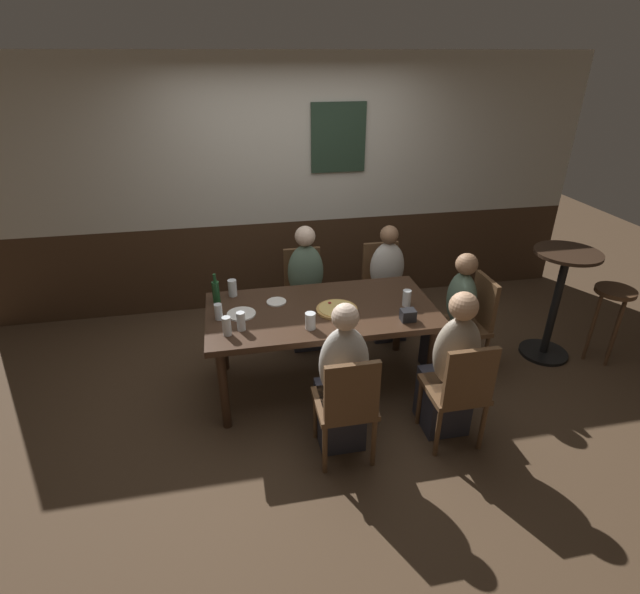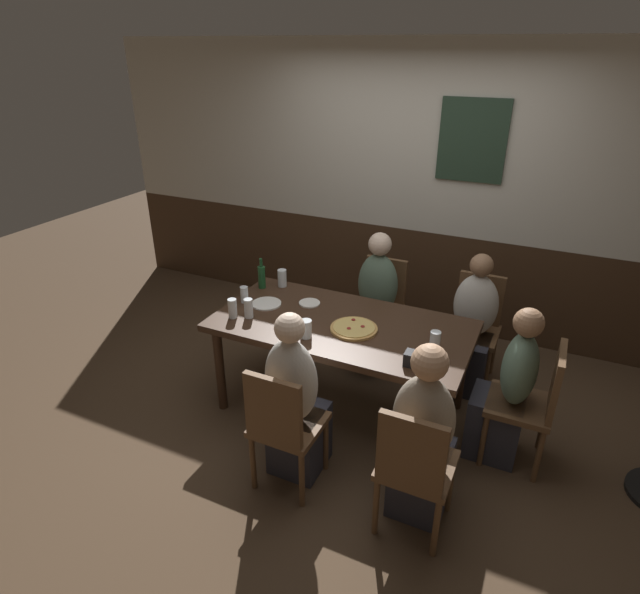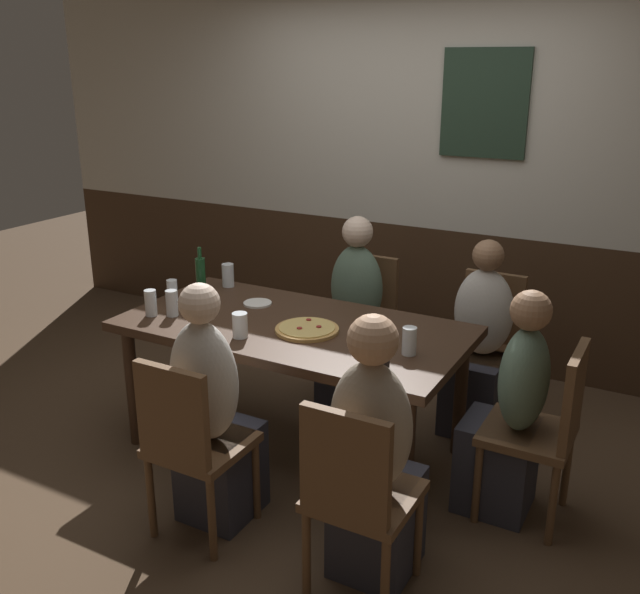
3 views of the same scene
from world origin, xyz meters
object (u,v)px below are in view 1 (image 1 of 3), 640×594
at_px(highball_clear, 227,327).
at_px(side_bar_table, 557,296).
at_px(dining_table, 321,317).
at_px(plate_white_small, 276,302).
at_px(pint_glass_stout, 310,322).
at_px(person_head_east, 453,324).
at_px(pizza, 337,309).
at_px(pint_glass_pale, 219,313).
at_px(chair_mid_far, 304,288).
at_px(person_right_far, 387,291).
at_px(condiment_caddy, 408,315).
at_px(chair_right_near, 460,388).
at_px(person_right_near, 450,374).
at_px(person_mid_near, 342,388).
at_px(tumbler_short, 407,299).
at_px(chair_mid_near, 347,403).
at_px(beer_bottle_green, 216,291).
at_px(plate_white_large, 241,314).
at_px(pint_glass_amber, 241,322).
at_px(person_mid_far, 307,296).
at_px(beer_glass_half, 233,289).
at_px(bar_stool, 611,305).
at_px(chair_head_east, 471,319).
at_px(chair_right_far, 382,282).

distance_m(highball_clear, side_bar_table, 2.95).
height_order(dining_table, plate_white_small, plate_white_small).
bearing_deg(highball_clear, pint_glass_stout, -2.62).
bearing_deg(person_head_east, pizza, -177.05).
bearing_deg(pint_glass_pale, chair_mid_far, 47.86).
distance_m(person_right_far, condiment_caddy, 1.09).
height_order(chair_right_near, pint_glass_pale, chair_right_near).
height_order(person_right_far, person_right_near, person_right_near).
xyz_separation_m(person_mid_near, tumbler_short, (0.69, 0.64, 0.30)).
bearing_deg(pizza, chair_right_near, -50.17).
bearing_deg(person_right_near, pint_glass_stout, 155.28).
distance_m(chair_mid_far, person_head_east, 1.46).
relative_size(chair_mid_far, person_head_east, 0.79).
bearing_deg(side_bar_table, person_head_east, -177.77).
bearing_deg(person_right_far, chair_mid_near, -116.71).
relative_size(person_right_near, beer_bottle_green, 4.64).
xyz_separation_m(beer_bottle_green, plate_white_small, (0.48, -0.10, -0.09)).
relative_size(dining_table, chair_mid_near, 2.08).
distance_m(chair_right_near, person_mid_near, 0.82).
height_order(pint_glass_stout, plate_white_large, pint_glass_stout).
bearing_deg(pint_glass_amber, tumbler_short, 5.46).
distance_m(dining_table, person_right_far, 1.10).
xyz_separation_m(chair_right_near, plate_white_large, (-1.44, 0.91, 0.25)).
distance_m(chair_mid_near, plate_white_small, 1.14).
height_order(person_mid_far, plate_white_large, person_mid_far).
bearing_deg(person_right_near, pint_glass_pale, 156.23).
bearing_deg(pint_glass_stout, person_mid_far, 82.06).
bearing_deg(beer_bottle_green, condiment_caddy, -22.18).
xyz_separation_m(condiment_caddy, side_bar_table, (1.56, 0.35, -0.17)).
distance_m(beer_glass_half, plate_white_large, 0.35).
bearing_deg(person_right_far, highball_clear, -147.87).
bearing_deg(bar_stool, plate_white_large, 177.60).
bearing_deg(chair_right_near, plate_white_large, 147.80).
xyz_separation_m(pint_glass_stout, plate_white_small, (-0.20, 0.46, -0.05)).
height_order(pizza, side_bar_table, side_bar_table).
bearing_deg(side_bar_table, person_mid_far, 162.59).
bearing_deg(person_right_far, chair_head_east, -53.84).
bearing_deg(beer_glass_half, condiment_caddy, -27.65).
distance_m(person_head_east, plate_white_large, 1.83).
distance_m(chair_mid_near, person_head_east, 1.46).
distance_m(pizza, beer_bottle_green, 1.00).
distance_m(chair_right_near, plate_white_large, 1.72).
bearing_deg(tumbler_short, pint_glass_stout, -165.98).
distance_m(pint_glass_pale, bar_stool, 3.44).
distance_m(person_right_near, beer_bottle_green, 1.94).
xyz_separation_m(person_right_far, person_right_near, (0.00, -1.44, 0.03)).
bearing_deg(highball_clear, person_head_east, 7.66).
xyz_separation_m(chair_right_far, pint_glass_pale, (-1.61, -0.89, 0.30)).
height_order(chair_right_near, person_right_far, person_right_far).
relative_size(beer_glass_half, pint_glass_stout, 1.12).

